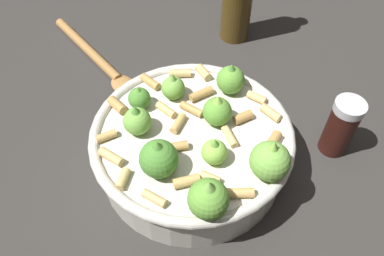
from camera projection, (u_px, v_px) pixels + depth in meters
ground_plane at (192, 163)px, 0.52m from camera, size 2.40×2.40×0.00m
cooking_pan at (193, 145)px, 0.49m from camera, size 0.26×0.26×0.12m
pepper_shaker at (341, 127)px, 0.50m from camera, size 0.04×0.04×0.09m
wooden_spoon at (97, 59)px, 0.65m from camera, size 0.24×0.09×0.02m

